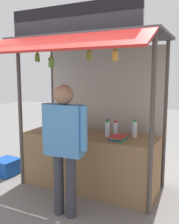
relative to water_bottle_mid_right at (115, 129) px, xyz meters
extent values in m
plane|color=slate|center=(-0.39, -0.10, -0.96)|extent=(20.00, 20.00, 0.00)
cube|color=olive|center=(-0.39, -0.10, -0.53)|extent=(2.08, 0.75, 0.85)
cylinder|color=#4C4742|center=(-1.43, -0.48, 0.17)|extent=(0.06, 0.06, 2.27)
cylinder|color=#4C4742|center=(0.65, -0.48, 0.17)|extent=(0.06, 0.06, 2.27)
cylinder|color=#4C4742|center=(-1.43, 0.44, 0.17)|extent=(0.06, 0.06, 2.27)
cylinder|color=#4C4742|center=(0.65, 0.44, 0.17)|extent=(0.06, 0.06, 2.27)
cube|color=#B7B2A8|center=(-0.39, 0.44, 0.15)|extent=(2.04, 0.04, 2.22)
cube|color=#3F3F44|center=(-0.39, -0.12, 1.33)|extent=(2.28, 1.12, 0.04)
cube|color=red|center=(-0.39, -0.93, 1.19)|extent=(2.24, 0.51, 0.26)
cube|color=black|center=(-0.39, -0.63, 1.52)|extent=(1.87, 0.04, 0.35)
cylinder|color=#59544C|center=(-0.39, -0.58, 1.23)|extent=(1.97, 0.02, 0.02)
cylinder|color=silver|center=(0.00, 0.00, -0.01)|extent=(0.06, 0.06, 0.20)
cylinder|color=red|center=(0.00, 0.00, 0.11)|extent=(0.04, 0.04, 0.03)
cylinder|color=silver|center=(-0.09, -0.10, 0.00)|extent=(0.07, 0.07, 0.22)
cylinder|color=#198C33|center=(-0.09, -0.10, 0.13)|extent=(0.05, 0.05, 0.03)
cylinder|color=silver|center=(-0.76, 0.19, 0.00)|extent=(0.07, 0.07, 0.22)
cylinder|color=white|center=(-0.76, 0.19, 0.13)|extent=(0.05, 0.05, 0.03)
cylinder|color=silver|center=(-1.30, 0.10, 0.01)|extent=(0.08, 0.08, 0.24)
cylinder|color=#198C33|center=(-1.30, 0.10, 0.15)|extent=(0.05, 0.05, 0.03)
cylinder|color=silver|center=(-0.15, 0.06, -0.01)|extent=(0.07, 0.07, 0.21)
cylinder|color=blue|center=(-0.15, 0.06, 0.11)|extent=(0.04, 0.04, 0.03)
cylinder|color=silver|center=(0.29, 0.03, 0.01)|extent=(0.07, 0.07, 0.23)
cylinder|color=#198C33|center=(0.29, 0.03, 0.14)|extent=(0.05, 0.05, 0.03)
cube|color=green|center=(0.14, -0.24, -0.10)|extent=(0.20, 0.25, 0.01)
cube|color=purple|center=(0.13, -0.24, -0.09)|extent=(0.19, 0.25, 0.01)
cube|color=black|center=(0.13, -0.25, -0.08)|extent=(0.21, 0.26, 0.01)
cube|color=green|center=(0.14, -0.24, -0.07)|extent=(0.20, 0.25, 0.01)
cube|color=red|center=(0.13, -0.24, -0.06)|extent=(0.20, 0.26, 0.01)
cube|color=red|center=(-0.54, -0.23, -0.10)|extent=(0.18, 0.28, 0.01)
cube|color=black|center=(-0.54, -0.24, -0.09)|extent=(0.17, 0.28, 0.01)
cube|color=white|center=(-0.55, -0.24, -0.09)|extent=(0.17, 0.28, 0.01)
cube|color=orange|center=(-0.56, -0.24, -0.08)|extent=(0.19, 0.29, 0.01)
cube|color=red|center=(-0.81, -0.39, -0.10)|extent=(0.19, 0.29, 0.01)
cube|color=white|center=(-0.81, -0.37, -0.09)|extent=(0.19, 0.29, 0.01)
cube|color=green|center=(-0.83, -0.38, -0.08)|extent=(0.18, 0.28, 0.01)
cube|color=green|center=(-0.83, -0.39, -0.07)|extent=(0.18, 0.28, 0.01)
cylinder|color=#332D23|center=(-0.16, -0.58, 1.18)|extent=(0.01, 0.01, 0.07)
cylinder|color=olive|center=(-0.16, -0.58, 1.12)|extent=(0.04, 0.04, 0.04)
ellipsoid|color=olive|center=(-0.14, -0.58, 1.05)|extent=(0.03, 0.06, 0.13)
ellipsoid|color=olive|center=(-0.14, -0.56, 1.05)|extent=(0.05, 0.06, 0.13)
ellipsoid|color=olive|center=(-0.16, -0.56, 1.05)|extent=(0.07, 0.03, 0.13)
ellipsoid|color=olive|center=(-0.17, -0.56, 1.05)|extent=(0.07, 0.05, 0.13)
ellipsoid|color=olive|center=(-0.18, -0.57, 1.05)|extent=(0.05, 0.07, 0.13)
ellipsoid|color=olive|center=(-0.17, -0.58, 1.05)|extent=(0.04, 0.06, 0.13)
ellipsoid|color=olive|center=(-0.17, -0.60, 1.05)|extent=(0.07, 0.05, 0.13)
ellipsoid|color=olive|center=(-0.15, -0.59, 1.05)|extent=(0.05, 0.04, 0.13)
ellipsoid|color=olive|center=(-0.14, -0.59, 1.05)|extent=(0.06, 0.06, 0.13)
cylinder|color=#332D23|center=(-0.98, -0.58, 1.17)|extent=(0.01, 0.01, 0.08)
cylinder|color=olive|center=(-0.98, -0.58, 1.11)|extent=(0.04, 0.04, 0.04)
ellipsoid|color=#6BA638|center=(-0.96, -0.58, 1.04)|extent=(0.04, 0.07, 0.13)
ellipsoid|color=#6BA638|center=(-0.97, -0.56, 1.04)|extent=(0.06, 0.04, 0.13)
ellipsoid|color=#6BA638|center=(-0.99, -0.57, 1.04)|extent=(0.05, 0.06, 0.13)
ellipsoid|color=#6BA638|center=(-1.00, -0.59, 1.04)|extent=(0.06, 0.07, 0.13)
ellipsoid|color=#6BA638|center=(-0.97, -0.60, 1.04)|extent=(0.07, 0.04, 0.13)
cylinder|color=#332D23|center=(0.19, -0.58, 1.17)|extent=(0.01, 0.01, 0.08)
cylinder|color=olive|center=(0.19, -0.58, 1.11)|extent=(0.04, 0.04, 0.04)
ellipsoid|color=yellow|center=(0.22, -0.57, 1.04)|extent=(0.04, 0.08, 0.14)
ellipsoid|color=yellow|center=(0.21, -0.56, 1.04)|extent=(0.06, 0.06, 0.14)
ellipsoid|color=yellow|center=(0.19, -0.56, 1.04)|extent=(0.06, 0.04, 0.14)
ellipsoid|color=yellow|center=(0.18, -0.57, 1.04)|extent=(0.05, 0.06, 0.14)
ellipsoid|color=yellow|center=(0.18, -0.59, 1.04)|extent=(0.05, 0.07, 0.14)
ellipsoid|color=yellow|center=(0.19, -0.60, 1.04)|extent=(0.07, 0.04, 0.14)
ellipsoid|color=yellow|center=(0.21, -0.59, 1.04)|extent=(0.06, 0.06, 0.14)
cylinder|color=#332D23|center=(-0.74, -0.58, 1.14)|extent=(0.01, 0.01, 0.14)
cylinder|color=olive|center=(-0.74, -0.58, 1.05)|extent=(0.04, 0.04, 0.04)
ellipsoid|color=#66AF46|center=(-0.72, -0.58, 0.98)|extent=(0.04, 0.08, 0.15)
ellipsoid|color=#66AF46|center=(-0.72, -0.56, 0.98)|extent=(0.07, 0.07, 0.15)
ellipsoid|color=#66AF46|center=(-0.75, -0.56, 0.97)|extent=(0.07, 0.04, 0.15)
ellipsoid|color=#66AF46|center=(-0.76, -0.56, 0.97)|extent=(0.07, 0.06, 0.15)
ellipsoid|color=#66AF46|center=(-0.77, -0.58, 0.98)|extent=(0.04, 0.08, 0.15)
ellipsoid|color=#66AF46|center=(-0.76, -0.59, 0.97)|extent=(0.06, 0.05, 0.15)
ellipsoid|color=#66AF46|center=(-0.74, -0.60, 0.98)|extent=(0.09, 0.03, 0.15)
ellipsoid|color=#66AF46|center=(-0.73, -0.59, 0.98)|extent=(0.07, 0.07, 0.15)
cylinder|color=#383842|center=(-0.39, -0.99, -0.57)|extent=(0.13, 0.13, 0.79)
cylinder|color=#383842|center=(-0.21, -0.99, -0.57)|extent=(0.13, 0.13, 0.79)
cube|color=#4C8CCC|center=(-0.30, -0.99, 0.14)|extent=(0.48, 0.23, 0.63)
cylinder|color=#4C8CCC|center=(-0.56, -0.99, 0.19)|extent=(0.10, 0.10, 0.53)
cylinder|color=#4C8CCC|center=(-0.03, -0.99, 0.19)|extent=(0.10, 0.10, 0.53)
sphere|color=#936B4C|center=(-0.30, -0.99, 0.57)|extent=(0.24, 0.24, 0.24)
cube|color=#194CB2|center=(-1.96, -0.30, -0.83)|extent=(0.41, 0.41, 0.27)
camera|label=1|loc=(1.31, -3.55, 0.80)|focal=40.73mm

